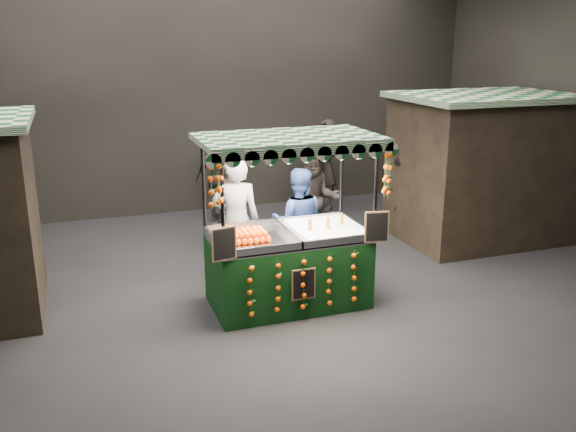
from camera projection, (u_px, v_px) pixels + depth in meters
name	position (u px, v px, depth m)	size (l,w,h in m)	color
ground	(273.00, 302.00, 8.57)	(12.00, 12.00, 0.00)	black
market_hall	(271.00, 51.00, 7.61)	(12.10, 10.10, 5.05)	black
neighbour_stall_right	(481.00, 167.00, 10.96)	(3.00, 2.20, 2.60)	black
juice_stall	(290.00, 255.00, 8.30)	(2.41, 1.42, 2.33)	black
vendor_grey	(236.00, 221.00, 8.99)	(0.78, 0.60, 1.91)	gray
vendor_blue	(298.00, 222.00, 9.36)	(0.98, 0.87, 1.67)	navy
shopper_0	(229.00, 207.00, 10.23)	(0.72, 0.66, 1.64)	black
shopper_1	(315.00, 200.00, 10.37)	(1.03, 0.90, 1.80)	#2B2523
shopper_2	(220.00, 179.00, 12.08)	(1.07, 0.89, 1.71)	#2C2624
shopper_3	(319.00, 174.00, 12.62)	(1.23, 1.12, 1.66)	#2A2322
shopper_5	(406.00, 189.00, 11.17)	(0.71, 1.69, 1.77)	black
shopper_6	(325.00, 165.00, 12.89)	(0.58, 0.77, 1.90)	black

